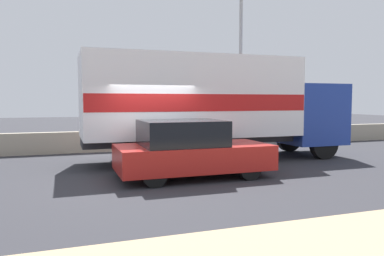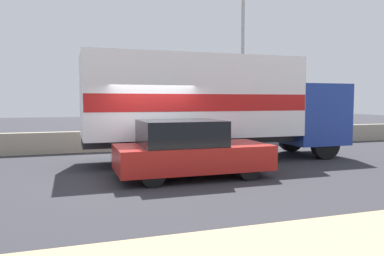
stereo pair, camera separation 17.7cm
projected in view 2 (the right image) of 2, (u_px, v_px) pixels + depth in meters
name	position (u px, v px, depth m)	size (l,w,h in m)	color
ground_plane	(163.00, 178.00, 9.91)	(80.00, 80.00, 0.00)	#2D2D33
stone_wall_backdrop	(129.00, 140.00, 15.39)	(60.00, 0.35, 0.83)	#A39984
street_lamp	(243.00, 49.00, 16.34)	(0.56, 0.28, 7.52)	gray
box_truck	(211.00, 103.00, 12.75)	(9.16, 2.59, 3.50)	navy
car_hatchback	(189.00, 150.00, 9.94)	(4.06, 1.88, 1.53)	#B21E19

